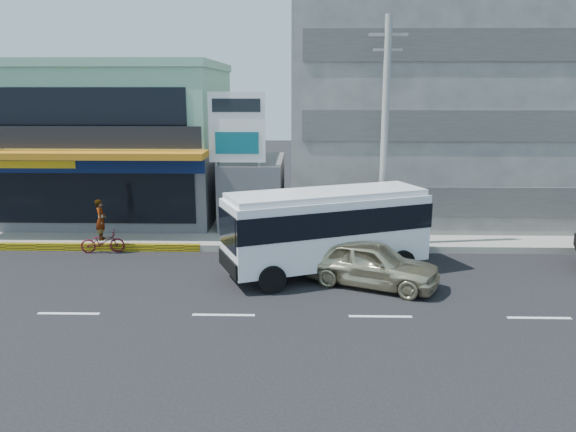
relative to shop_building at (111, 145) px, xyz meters
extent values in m
plane|color=black|center=(8.00, -13.95, -4.00)|extent=(120.00, 120.00, 0.00)
cube|color=gray|center=(13.00, -4.45, -3.85)|extent=(70.00, 5.00, 0.30)
cube|color=#4D4D52|center=(0.00, 0.05, -2.00)|extent=(12.00, 10.00, 4.00)
cube|color=#7EB392|center=(0.00, 0.05, 2.00)|extent=(12.00, 10.00, 4.00)
cube|color=#BC7416|center=(0.00, -5.75, 0.15)|extent=(12.40, 1.80, 0.30)
cube|color=#0B1A4E|center=(0.00, -5.00, -0.40)|extent=(12.00, 0.12, 0.80)
cube|color=black|center=(0.00, -4.97, -1.90)|extent=(11.00, 0.06, 2.60)
cube|color=gray|center=(18.00, 1.05, 3.00)|extent=(16.00, 12.00, 14.00)
cube|color=#4D4D52|center=(8.00, -1.95, -2.25)|extent=(3.00, 6.00, 3.50)
cylinder|color=slate|center=(8.00, -2.95, -0.42)|extent=(1.50, 1.50, 0.15)
cylinder|color=gray|center=(6.50, -4.75, -0.75)|extent=(0.16, 0.16, 6.50)
cylinder|color=gray|center=(8.50, -4.75, -0.75)|extent=(0.16, 0.16, 6.50)
cube|color=white|center=(7.50, -4.75, 1.30)|extent=(2.60, 0.18, 3.20)
cylinder|color=#999993|center=(14.00, -6.55, 1.00)|extent=(0.30, 0.30, 10.00)
cube|color=#999993|center=(14.00, -6.55, 5.20)|extent=(1.60, 0.12, 0.12)
cube|color=#999993|center=(14.00, -6.55, 4.60)|extent=(1.20, 0.10, 0.10)
cube|color=white|center=(11.44, -9.75, -2.22)|extent=(8.11, 5.22, 2.55)
cube|color=black|center=(11.44, -9.75, -1.72)|extent=(8.18, 5.29, 0.94)
cube|color=white|center=(11.44, -9.75, -0.84)|extent=(7.82, 4.93, 0.22)
cylinder|color=black|center=(9.45, -11.89, -3.50)|extent=(1.04, 0.67, 1.00)
cylinder|color=black|center=(8.51, -9.64, -3.50)|extent=(1.04, 0.67, 1.00)
cylinder|color=black|center=(14.37, -9.86, -3.50)|extent=(1.04, 0.67, 1.00)
cylinder|color=black|center=(13.43, -7.60, -3.50)|extent=(1.04, 0.67, 1.00)
imported|color=beige|center=(13.02, -11.05, -3.15)|extent=(5.34, 3.82, 1.69)
imported|color=#540C17|center=(1.77, -7.15, -3.51)|extent=(1.94, 0.95, 0.98)
imported|color=#66594C|center=(1.77, -7.15, -2.51)|extent=(0.53, 0.71, 1.79)
camera|label=1|loc=(10.46, -30.63, 3.12)|focal=35.00mm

